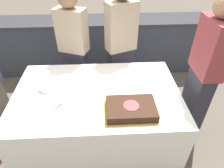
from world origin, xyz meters
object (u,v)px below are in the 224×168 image
object	(u,v)px
plate_stack	(48,86)
wine_glass	(60,94)
cake	(131,109)
person_standing_back	(74,49)
person_cutting_cake	(121,46)
person_seated_right	(202,77)

from	to	relation	value
plate_stack	wine_glass	world-z (taller)	wine_glass
plate_stack	wine_glass	xyz separation A→B (m)	(0.18, -0.24, 0.09)
cake	person_standing_back	bearing A→B (deg)	119.63
person_cutting_cake	person_standing_back	bearing A→B (deg)	-22.16
person_cutting_cake	cake	bearing A→B (deg)	67.84
plate_stack	person_standing_back	bearing A→B (deg)	71.65
cake	plate_stack	size ratio (longest dim) A/B	2.62
wine_glass	person_cutting_cake	distance (m)	1.14
cake	person_seated_right	size ratio (longest dim) A/B	0.29
wine_glass	person_seated_right	distance (m)	1.45
cake	wine_glass	distance (m)	0.69
plate_stack	person_cutting_cake	size ratio (longest dim) A/B	0.12
person_seated_right	cake	bearing A→B (deg)	-68.51
plate_stack	person_seated_right	size ratio (longest dim) A/B	0.11
person_seated_right	wine_glass	bearing A→B (deg)	-84.18
person_cutting_cake	person_standing_back	world-z (taller)	person_cutting_cake
person_cutting_cake	person_seated_right	size ratio (longest dim) A/B	0.97
wine_glass	person_standing_back	distance (m)	0.93
cake	person_standing_back	xyz separation A→B (m)	(-0.62, 1.09, 0.07)
plate_stack	wine_glass	bearing A→B (deg)	-52.83
person_cutting_cake	person_seated_right	distance (m)	1.10
wine_glass	person_standing_back	bearing A→B (deg)	87.18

